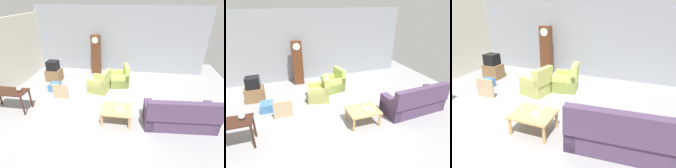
# 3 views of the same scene
# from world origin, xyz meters

# --- Properties ---
(ground_plane) EXTENTS (10.40, 10.40, 0.00)m
(ground_plane) POSITION_xyz_m (0.00, 0.00, 0.00)
(ground_plane) COLOR gray
(garage_door_wall) EXTENTS (8.40, 0.16, 3.20)m
(garage_door_wall) POSITION_xyz_m (0.00, 3.60, 1.60)
(garage_door_wall) COLOR gray
(garage_door_wall) RESTS_ON ground_plane
(couch_floral) EXTENTS (2.16, 1.02, 1.04)m
(couch_floral) POSITION_xyz_m (2.35, -0.62, 0.35)
(couch_floral) COLOR #4C3856
(couch_floral) RESTS_ON ground_plane
(armchair_olive_near) EXTENTS (0.93, 0.91, 0.92)m
(armchair_olive_near) POSITION_xyz_m (-0.48, 1.24, 0.31)
(armchair_olive_near) COLOR tan
(armchair_olive_near) RESTS_ON ground_plane
(armchair_olive_far) EXTENTS (0.93, 0.91, 0.92)m
(armchair_olive_far) POSITION_xyz_m (0.30, 1.88, 0.31)
(armchair_olive_far) COLOR #ADC35A
(armchair_olive_far) RESTS_ON ground_plane
(coffee_table_wood) EXTENTS (0.96, 0.76, 0.46)m
(coffee_table_wood) POSITION_xyz_m (0.44, -0.63, 0.40)
(coffee_table_wood) COLOR tan
(coffee_table_wood) RESTS_ON ground_plane
(console_table_dark) EXTENTS (1.30, 0.56, 0.75)m
(console_table_dark) POSITION_xyz_m (-3.28, -0.54, 0.64)
(console_table_dark) COLOR #381E14
(console_table_dark) RESTS_ON ground_plane
(grandfather_clock) EXTENTS (0.44, 0.30, 1.96)m
(grandfather_clock) POSITION_xyz_m (-1.03, 3.03, 0.99)
(grandfather_clock) COLOR #562D19
(grandfather_clock) RESTS_ON ground_plane
(tv_stand_cabinet) EXTENTS (0.68, 0.52, 0.54)m
(tv_stand_cabinet) POSITION_xyz_m (-2.82, 1.94, 0.27)
(tv_stand_cabinet) COLOR brown
(tv_stand_cabinet) RESTS_ON ground_plane
(tv_crt) EXTENTS (0.48, 0.44, 0.42)m
(tv_crt) POSITION_xyz_m (-2.82, 1.94, 0.75)
(tv_crt) COLOR black
(tv_crt) RESTS_ON tv_stand_cabinet
(framed_picture_leaning) EXTENTS (0.60, 0.05, 0.59)m
(framed_picture_leaning) POSITION_xyz_m (-1.88, 0.42, 0.30)
(framed_picture_leaning) COLOR tan
(framed_picture_leaning) RESTS_ON ground_plane
(storage_box_blue) EXTENTS (0.41, 0.47, 0.30)m
(storage_box_blue) POSITION_xyz_m (-2.40, 1.04, 0.15)
(storage_box_blue) COLOR teal
(storage_box_blue) RESTS_ON ground_plane
(glass_dome_cloche) EXTENTS (0.16, 0.16, 0.16)m
(glass_dome_cloche) POSITION_xyz_m (-2.88, -0.48, 0.83)
(glass_dome_cloche) COLOR silver
(glass_dome_cloche) RESTS_ON console_table_dark
(cup_white_porcelain) EXTENTS (0.08, 0.08, 0.10)m
(cup_white_porcelain) POSITION_xyz_m (0.64, -0.78, 0.51)
(cup_white_porcelain) COLOR white
(cup_white_porcelain) RESTS_ON coffee_table_wood
(cup_blue_rimmed) EXTENTS (0.08, 0.08, 0.09)m
(cup_blue_rimmed) POSITION_xyz_m (0.53, -0.41, 0.51)
(cup_blue_rimmed) COLOR silver
(cup_blue_rimmed) RESTS_ON coffee_table_wood
(bowl_white_stacked) EXTENTS (0.17, 0.17, 0.07)m
(bowl_white_stacked) POSITION_xyz_m (0.51, -0.69, 0.50)
(bowl_white_stacked) COLOR white
(bowl_white_stacked) RESTS_ON coffee_table_wood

